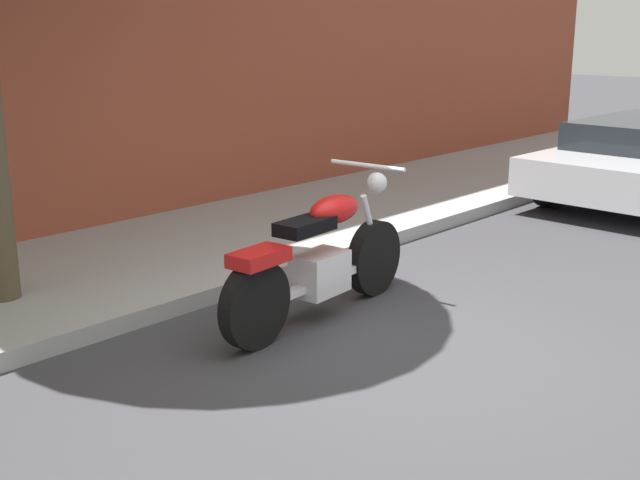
% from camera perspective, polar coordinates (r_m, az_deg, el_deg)
% --- Properties ---
extents(ground_plane, '(60.00, 60.00, 0.00)m').
position_cam_1_polar(ground_plane, '(5.85, 4.16, -7.38)').
color(ground_plane, '#38383D').
extents(sidewalk, '(22.39, 2.51, 0.14)m').
position_cam_1_polar(sidewalk, '(7.76, -12.23, -1.46)').
color(sidewalk, '#999999').
rests_on(sidewalk, ground).
extents(motorcycle, '(2.12, 0.70, 1.13)m').
position_cam_1_polar(motorcycle, '(6.21, -0.05, -1.47)').
color(motorcycle, black).
rests_on(motorcycle, ground).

